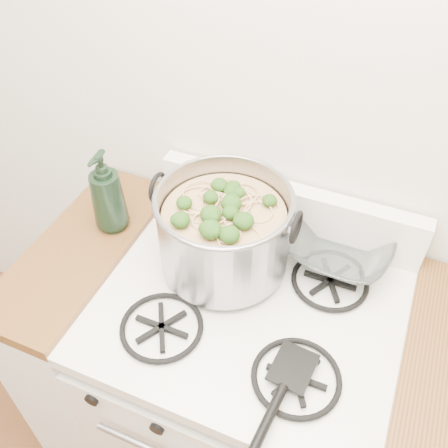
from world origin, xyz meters
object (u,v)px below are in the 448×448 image
glass_bowl (339,251)px  spatula (293,366)px  bottle (107,192)px  gas_range (243,394)px  stock_pot (224,231)px

glass_bowl → spatula: bearing=-91.6°
glass_bowl → bottle: bottle is taller
glass_bowl → gas_range: bearing=-124.9°
gas_range → glass_bowl: glass_bowl is taller
gas_range → spatula: (0.16, -0.13, 0.50)m
gas_range → bottle: size_ratio=3.63×
gas_range → glass_bowl: size_ratio=8.33×
spatula → gas_range: bearing=144.3°
gas_range → bottle: bearing=167.1°
spatula → bottle: 0.67m
spatula → glass_bowl: 0.38m
gas_range → spatula: spatula is taller
spatula → glass_bowl: bearing=93.2°
stock_pot → glass_bowl: (0.28, 0.14, -0.09)m
spatula → bottle: bottle is taller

